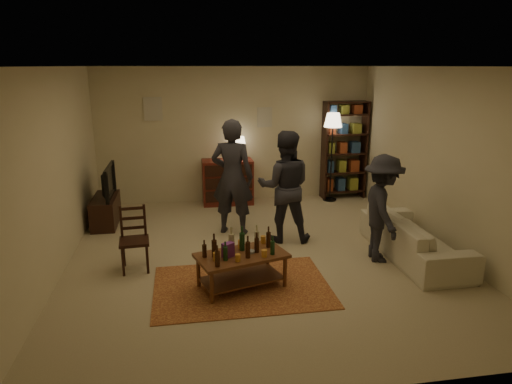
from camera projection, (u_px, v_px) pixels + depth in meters
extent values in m
plane|color=#C6B793|center=(261.00, 255.00, 6.74)|extent=(6.00, 6.00, 0.00)
plane|color=beige|center=(235.00, 135.00, 9.23)|extent=(5.50, 0.00, 5.50)
plane|color=beige|center=(54.00, 174.00, 5.95)|extent=(0.00, 6.00, 6.00)
plane|color=beige|center=(442.00, 160.00, 6.81)|extent=(0.00, 6.00, 6.00)
plane|color=beige|center=(328.00, 248.00, 3.53)|extent=(5.50, 0.00, 5.50)
plane|color=white|center=(261.00, 66.00, 6.02)|extent=(6.00, 6.00, 0.00)
cube|color=beige|center=(153.00, 109.00, 8.81)|extent=(0.35, 0.03, 0.45)
cube|color=beige|center=(265.00, 117.00, 9.21)|extent=(0.30, 0.03, 0.40)
cube|color=maroon|center=(242.00, 286.00, 5.78)|extent=(2.20, 1.50, 0.01)
cube|color=brown|center=(241.00, 256.00, 5.67)|extent=(1.22, 0.89, 0.04)
cube|color=brown|center=(242.00, 278.00, 5.75)|extent=(1.10, 0.76, 0.02)
cylinder|color=brown|center=(212.00, 288.00, 5.32)|extent=(0.05, 0.05, 0.41)
cylinder|color=brown|center=(285.00, 272.00, 5.73)|extent=(0.05, 0.05, 0.41)
cylinder|color=brown|center=(198.00, 272.00, 5.73)|extent=(0.05, 0.05, 0.41)
cylinder|color=brown|center=(267.00, 258.00, 6.14)|extent=(0.05, 0.05, 0.41)
cylinder|color=orange|center=(216.00, 257.00, 5.47)|extent=(0.07, 0.07, 0.10)
cylinder|color=orange|center=(238.00, 258.00, 5.45)|extent=(0.07, 0.07, 0.09)
cylinder|color=orange|center=(241.00, 244.00, 5.84)|extent=(0.07, 0.07, 0.11)
cylinder|color=orange|center=(264.00, 253.00, 5.58)|extent=(0.07, 0.07, 0.09)
cylinder|color=orange|center=(263.00, 240.00, 6.00)|extent=(0.07, 0.07, 0.10)
cube|color=#73328B|center=(227.00, 249.00, 5.58)|extent=(0.17, 0.15, 0.18)
cylinder|color=gray|center=(251.00, 252.00, 5.70)|extent=(0.12, 0.12, 0.03)
cube|color=black|center=(134.00, 241.00, 6.16)|extent=(0.42, 0.42, 0.04)
cylinder|color=black|center=(123.00, 262.00, 6.04)|extent=(0.04, 0.04, 0.41)
cylinder|color=black|center=(147.00, 259.00, 6.11)|extent=(0.04, 0.04, 0.41)
cylinder|color=black|center=(124.00, 253.00, 6.33)|extent=(0.04, 0.04, 0.41)
cylinder|color=black|center=(147.00, 250.00, 6.41)|extent=(0.04, 0.04, 0.41)
cube|color=black|center=(133.00, 220.00, 6.24)|extent=(0.32, 0.06, 0.46)
cube|color=black|center=(106.00, 211.00, 8.00)|extent=(0.40, 1.00, 0.50)
imported|color=black|center=(104.00, 182.00, 7.86)|extent=(0.13, 0.97, 0.56)
cube|color=maroon|center=(228.00, 182.00, 9.18)|extent=(1.00, 0.48, 0.90)
cube|color=black|center=(229.00, 196.00, 9.00)|extent=(0.92, 0.02, 0.22)
cube|color=black|center=(229.00, 183.00, 8.93)|extent=(0.92, 0.02, 0.22)
cube|color=black|center=(229.00, 171.00, 8.86)|extent=(0.92, 0.02, 0.22)
cylinder|color=black|center=(240.00, 159.00, 9.09)|extent=(0.12, 0.12, 0.04)
cylinder|color=black|center=(240.00, 152.00, 9.05)|extent=(0.02, 0.02, 0.22)
cone|color=#FFE5B2|center=(240.00, 142.00, 9.00)|extent=(0.26, 0.26, 0.20)
cube|color=black|center=(324.00, 151.00, 9.40)|extent=(0.04, 0.34, 2.00)
cube|color=black|center=(364.00, 150.00, 9.54)|extent=(0.04, 0.34, 2.00)
cube|color=black|center=(342.00, 190.00, 9.70)|extent=(0.90, 0.34, 0.03)
cube|color=black|center=(343.00, 172.00, 9.59)|extent=(0.90, 0.34, 0.03)
cube|color=black|center=(344.00, 153.00, 9.48)|extent=(0.90, 0.34, 0.03)
cube|color=black|center=(345.00, 134.00, 9.38)|extent=(0.90, 0.34, 0.03)
cube|color=black|center=(346.00, 114.00, 9.27)|extent=(0.90, 0.34, 0.03)
cube|color=black|center=(347.00, 102.00, 9.20)|extent=(0.90, 0.34, 0.03)
cube|color=#984021|center=(329.00, 184.00, 9.61)|extent=(0.12, 0.22, 0.26)
cube|color=navy|center=(340.00, 184.00, 9.65)|extent=(0.15, 0.22, 0.26)
cube|color=olive|center=(352.00, 183.00, 9.69)|extent=(0.18, 0.22, 0.26)
cube|color=navy|center=(330.00, 166.00, 9.51)|extent=(0.12, 0.22, 0.24)
cube|color=olive|center=(341.00, 166.00, 9.55)|extent=(0.15, 0.22, 0.24)
cube|color=#984021|center=(353.00, 165.00, 9.59)|extent=(0.18, 0.22, 0.24)
cube|color=olive|center=(330.00, 148.00, 9.40)|extent=(0.12, 0.22, 0.22)
cube|color=#984021|center=(342.00, 147.00, 9.44)|extent=(0.15, 0.22, 0.22)
cube|color=navy|center=(354.00, 147.00, 9.49)|extent=(0.18, 0.22, 0.22)
cube|color=#984021|center=(331.00, 129.00, 9.30)|extent=(0.12, 0.22, 0.20)
cube|color=navy|center=(343.00, 128.00, 9.34)|extent=(0.15, 0.22, 0.20)
cube|color=olive|center=(356.00, 128.00, 9.38)|extent=(0.18, 0.22, 0.20)
cube|color=navy|center=(332.00, 109.00, 9.19)|extent=(0.12, 0.22, 0.18)
cube|color=olive|center=(344.00, 109.00, 9.23)|extent=(0.15, 0.22, 0.18)
cube|color=#984021|center=(357.00, 109.00, 9.28)|extent=(0.18, 0.22, 0.18)
cylinder|color=black|center=(330.00, 199.00, 9.51)|extent=(0.28, 0.28, 0.03)
cylinder|color=black|center=(331.00, 162.00, 9.30)|extent=(0.03, 0.03, 1.61)
cone|color=#FFE5B2|center=(333.00, 120.00, 9.07)|extent=(0.36, 0.36, 0.28)
imported|color=beige|center=(414.00, 237.00, 6.63)|extent=(0.81, 2.08, 0.61)
imported|color=#27262E|center=(232.00, 177.00, 7.43)|extent=(0.81, 0.66, 1.90)
imported|color=#2A2932|center=(285.00, 187.00, 7.13)|extent=(0.97, 0.82, 1.76)
imported|color=#24232A|center=(382.00, 209.00, 6.41)|extent=(0.71, 1.06, 1.54)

